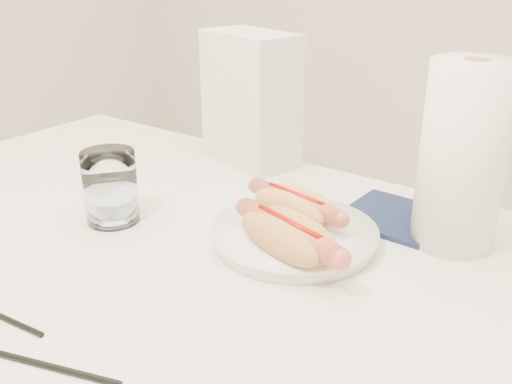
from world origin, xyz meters
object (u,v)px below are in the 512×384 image
Objects in this scene: table at (165,288)px; paper_towel_roll at (463,156)px; hotdog_left at (295,206)px; hotdog_right at (288,236)px; water_glass at (110,187)px; plate at (294,237)px; napkin_box at (251,99)px.

paper_towel_roll is at bearing 39.31° from table.
hotdog_right is (0.04, -0.09, 0.00)m from hotdog_left.
table is at bearing -140.83° from hotdog_right.
water_glass reaches higher than table.
paper_towel_roll reaches higher than water_glass.
hotdog_right is at bearing -128.84° from paper_towel_roll.
water_glass is at bearing -159.31° from plate.
water_glass is at bearing -152.18° from paper_towel_roll.
hotdog_right is (0.02, -0.05, 0.03)m from plate.
napkin_box is at bearing 136.38° from plate.
water_glass is 0.45× the size of napkin_box.
napkin_box reaches higher than hotdog_right.
napkin_box is (-0.22, 0.20, 0.08)m from hotdog_left.
paper_towel_roll reaches higher than napkin_box.
table is 0.41m from napkin_box.
napkin_box is (-0.27, 0.28, 0.08)m from hotdog_right.
table is at bearing -140.69° from paper_towel_roll.
hotdog_left is at bearing 28.62° from water_glass.
plate is 2.05× the size of water_glass.
napkin_box reaches higher than water_glass.
napkin_box is (-0.11, 0.35, 0.18)m from table.
hotdog_left is (0.11, 0.15, 0.10)m from table.
water_glass is at bearing -75.91° from napkin_box.
paper_towel_roll is (0.15, 0.18, 0.08)m from hotdog_right.
napkin_box is 0.43m from paper_towel_roll.
table is at bearing -137.74° from plate.
hotdog_right reaches higher than plate.
hotdog_left is 0.66× the size of paper_towel_roll.
plate is at bearing -27.31° from napkin_box.
hotdog_left is 0.27m from water_glass.
plate is 1.22× the size of hotdog_right.
hotdog_left is at bearing 121.40° from plate.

